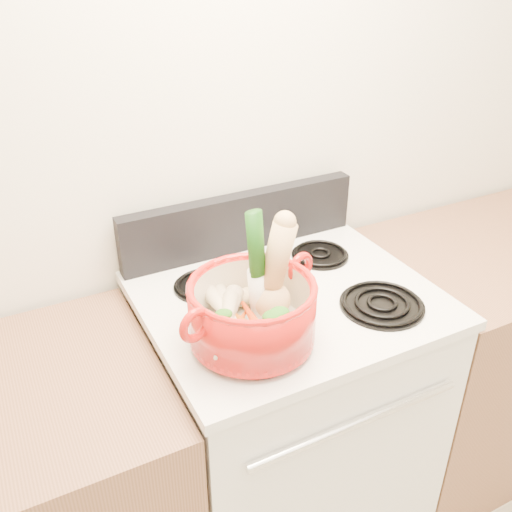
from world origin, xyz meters
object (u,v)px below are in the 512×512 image
stove_body (285,424)px  squash (271,271)px  dutch_oven (252,312)px  leek (257,266)px

stove_body → squash: size_ratio=3.72×
stove_body → dutch_oven: dutch_oven is taller
stove_body → dutch_oven: (-0.18, -0.14, 0.58)m
dutch_oven → squash: squash is taller
squash → stove_body: bearing=64.4°
squash → leek: 0.04m
dutch_oven → squash: bearing=3.3°
stove_body → leek: bearing=-144.7°
dutch_oven → stove_body: bearing=19.6°
stove_body → squash: squash is taller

